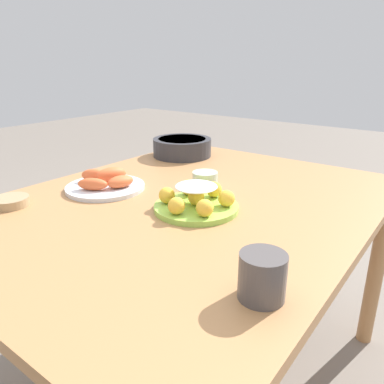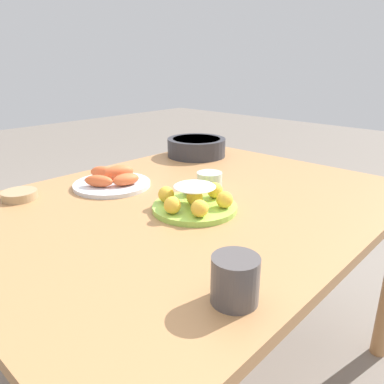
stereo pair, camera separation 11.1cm
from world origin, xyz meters
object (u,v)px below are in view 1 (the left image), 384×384
(serving_bowl, at_px, (182,147))
(seafood_platter, at_px, (106,183))
(dining_table, at_px, (188,224))
(cake_plate, at_px, (196,201))
(cup_far, at_px, (205,181))
(cup_near, at_px, (262,276))
(sauce_bowl, at_px, (10,201))

(serving_bowl, relative_size, seafood_platter, 0.99)
(dining_table, distance_m, serving_bowl, 0.58)
(cake_plate, relative_size, cup_far, 2.90)
(cup_near, height_order, cup_far, cup_near)
(dining_table, relative_size, cake_plate, 5.47)
(cake_plate, bearing_deg, seafood_platter, 95.25)
(dining_table, xyz_separation_m, seafood_platter, (-0.09, 0.28, 0.10))
(dining_table, height_order, sauce_bowl, sauce_bowl)
(sauce_bowl, distance_m, seafood_platter, 0.30)
(dining_table, height_order, serving_bowl, serving_bowl)
(sauce_bowl, bearing_deg, cup_far, -38.39)
(serving_bowl, distance_m, seafood_platter, 0.53)
(cake_plate, height_order, sauce_bowl, cake_plate)
(cake_plate, xyz_separation_m, seafood_platter, (-0.03, 0.35, -0.01))
(seafood_platter, xyz_separation_m, cup_near, (-0.24, -0.70, 0.02))
(sauce_bowl, height_order, seafood_platter, seafood_platter)
(cake_plate, height_order, cup_near, cup_near)
(sauce_bowl, bearing_deg, dining_table, -47.11)
(cup_near, bearing_deg, cup_far, 44.83)
(cake_plate, relative_size, seafood_platter, 0.93)
(cup_near, xyz_separation_m, cup_far, (0.44, 0.43, -0.01))
(cake_plate, bearing_deg, dining_table, 52.55)
(cup_near, distance_m, cup_far, 0.62)
(sauce_bowl, bearing_deg, seafood_platter, -21.33)
(seafood_platter, relative_size, cup_near, 2.97)
(serving_bowl, xyz_separation_m, sauce_bowl, (-0.79, 0.02, -0.03))
(cake_plate, distance_m, cup_far, 0.19)
(sauce_bowl, bearing_deg, cup_near, -87.33)
(dining_table, bearing_deg, seafood_platter, 107.18)
(sauce_bowl, height_order, cup_far, cup_far)
(dining_table, distance_m, seafood_platter, 0.31)
(dining_table, height_order, cup_far, cup_far)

